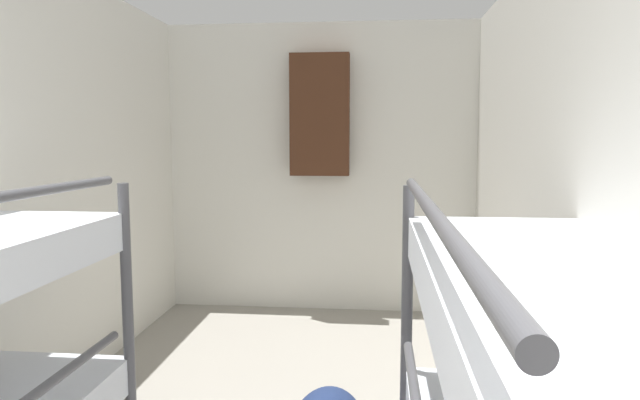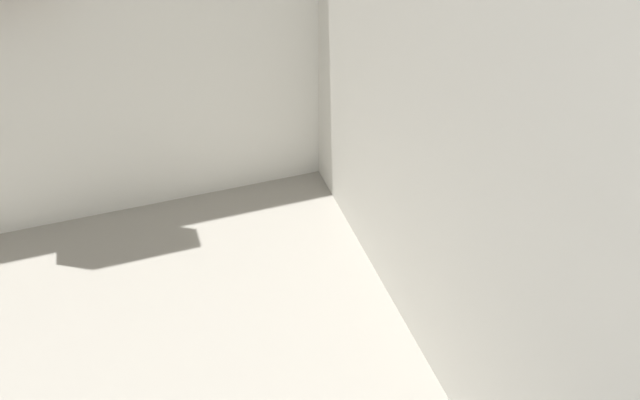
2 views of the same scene
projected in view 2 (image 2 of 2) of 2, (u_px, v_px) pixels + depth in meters
The scene contains 0 objects.
Camera 2 is at (0.40, 2.30, 1.79)m, focal length 35.00 mm.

